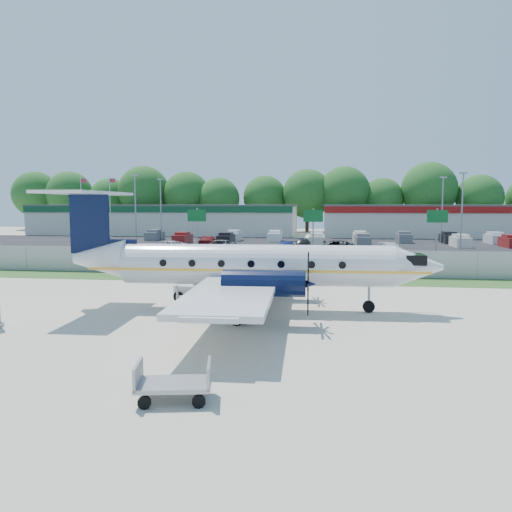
# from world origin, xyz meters

# --- Properties ---
(ground) EXTENTS (170.00, 170.00, 0.00)m
(ground) POSITION_xyz_m (0.00, 0.00, 0.00)
(ground) COLOR beige
(ground) RESTS_ON ground
(grass_verge) EXTENTS (170.00, 4.00, 0.02)m
(grass_verge) POSITION_xyz_m (0.00, 12.00, 0.01)
(grass_verge) COLOR #2D561E
(grass_verge) RESTS_ON ground
(access_road) EXTENTS (170.00, 8.00, 0.02)m
(access_road) POSITION_xyz_m (0.00, 19.00, 0.01)
(access_road) COLOR black
(access_road) RESTS_ON ground
(parking_lot) EXTENTS (170.00, 32.00, 0.02)m
(parking_lot) POSITION_xyz_m (0.00, 40.00, 0.01)
(parking_lot) COLOR black
(parking_lot) RESTS_ON ground
(perimeter_fence) EXTENTS (120.00, 0.06, 1.99)m
(perimeter_fence) POSITION_xyz_m (0.00, 14.00, 1.00)
(perimeter_fence) COLOR gray
(perimeter_fence) RESTS_ON ground
(building_west) EXTENTS (46.40, 12.40, 5.24)m
(building_west) POSITION_xyz_m (-24.00, 61.98, 2.63)
(building_west) COLOR beige
(building_west) RESTS_ON ground
(building_east) EXTENTS (44.40, 12.40, 5.24)m
(building_east) POSITION_xyz_m (26.00, 61.98, 2.63)
(building_east) COLOR beige
(building_east) RESTS_ON ground
(sign_left) EXTENTS (1.80, 0.26, 5.00)m
(sign_left) POSITION_xyz_m (-8.00, 22.91, 3.61)
(sign_left) COLOR gray
(sign_left) RESTS_ON ground
(sign_mid) EXTENTS (1.80, 0.26, 5.00)m
(sign_mid) POSITION_xyz_m (3.00, 22.91, 3.61)
(sign_mid) COLOR gray
(sign_mid) RESTS_ON ground
(sign_right) EXTENTS (1.80, 0.26, 5.00)m
(sign_right) POSITION_xyz_m (14.00, 22.91, 3.61)
(sign_right) COLOR gray
(sign_right) RESTS_ON ground
(flagpole_west) EXTENTS (1.06, 0.12, 10.00)m
(flagpole_west) POSITION_xyz_m (-35.92, 55.00, 5.64)
(flagpole_west) COLOR silver
(flagpole_west) RESTS_ON ground
(flagpole_east) EXTENTS (1.06, 0.12, 10.00)m
(flagpole_east) POSITION_xyz_m (-30.92, 55.00, 5.64)
(flagpole_east) COLOR silver
(flagpole_east) RESTS_ON ground
(light_pole_nw) EXTENTS (0.90, 0.35, 9.09)m
(light_pole_nw) POSITION_xyz_m (-20.00, 38.00, 5.23)
(light_pole_nw) COLOR gray
(light_pole_nw) RESTS_ON ground
(light_pole_ne) EXTENTS (0.90, 0.35, 9.09)m
(light_pole_ne) POSITION_xyz_m (20.00, 38.00, 5.23)
(light_pole_ne) COLOR gray
(light_pole_ne) RESTS_ON ground
(light_pole_sw) EXTENTS (0.90, 0.35, 9.09)m
(light_pole_sw) POSITION_xyz_m (-20.00, 48.00, 5.23)
(light_pole_sw) COLOR gray
(light_pole_sw) RESTS_ON ground
(light_pole_se) EXTENTS (0.90, 0.35, 9.09)m
(light_pole_se) POSITION_xyz_m (20.00, 48.00, 5.23)
(light_pole_se) COLOR gray
(light_pole_se) RESTS_ON ground
(tree_line) EXTENTS (112.00, 6.00, 14.00)m
(tree_line) POSITION_xyz_m (0.00, 74.00, 0.00)
(tree_line) COLOR #1B5218
(tree_line) RESTS_ON ground
(aircraft) EXTENTS (19.47, 19.22, 6.05)m
(aircraft) POSITION_xyz_m (0.22, 1.42, 2.34)
(aircraft) COLOR silver
(aircraft) RESTS_ON ground
(pushback_tug) EXTENTS (2.72, 2.23, 1.32)m
(pushback_tug) POSITION_xyz_m (-2.76, 3.48, 0.63)
(pushback_tug) COLOR silver
(pushback_tug) RESTS_ON ground
(baggage_cart_near) EXTENTS (2.36, 1.83, 1.09)m
(baggage_cart_near) POSITION_xyz_m (-2.59, 1.75, 0.51)
(baggage_cart_near) COLOR gray
(baggage_cart_near) RESTS_ON ground
(baggage_cart_far) EXTENTS (2.24, 1.59, 1.07)m
(baggage_cart_far) POSITION_xyz_m (-0.02, -10.54, 0.50)
(baggage_cart_far) COLOR gray
(baggage_cart_far) RESTS_ON ground
(cone_starboard_wing) EXTENTS (0.43, 0.43, 0.61)m
(cone_starboard_wing) POSITION_xyz_m (-0.19, 14.53, 0.29)
(cone_starboard_wing) COLOR #FF6708
(cone_starboard_wing) RESTS_ON ground
(road_car_west) EXTENTS (4.75, 2.31, 1.30)m
(road_car_west) POSITION_xyz_m (-22.33, 17.03, 0.00)
(road_car_west) COLOR beige
(road_car_west) RESTS_ON ground
(road_car_mid) EXTENTS (6.34, 3.26, 1.71)m
(road_car_mid) POSITION_xyz_m (7.84, 19.80, 0.00)
(road_car_mid) COLOR silver
(road_car_mid) RESTS_ON ground
(parked_car_a) EXTENTS (3.86, 5.46, 1.38)m
(parked_car_a) POSITION_xyz_m (-12.77, 28.80, 0.00)
(parked_car_a) COLOR silver
(parked_car_a) RESTS_ON ground
(parked_car_b) EXTENTS (2.91, 5.65, 1.52)m
(parked_car_b) POSITION_xyz_m (-7.09, 29.00, 0.00)
(parked_car_b) COLOR #595B5E
(parked_car_b) RESTS_ON ground
(parked_car_c) EXTENTS (2.23, 4.93, 1.40)m
(parked_car_c) POSITION_xyz_m (0.01, 28.79, 0.00)
(parked_car_c) COLOR navy
(parked_car_c) RESTS_ON ground
(parked_car_d) EXTENTS (4.31, 6.46, 1.65)m
(parked_car_d) POSITION_xyz_m (5.26, 28.19, 0.00)
(parked_car_d) COLOR black
(parked_car_d) RESTS_ON ground
(parked_car_e) EXTENTS (2.35, 4.92, 1.38)m
(parked_car_e) POSITION_xyz_m (10.85, 28.74, 0.00)
(parked_car_e) COLOR silver
(parked_car_e) RESTS_ON ground
(parked_car_f) EXTENTS (2.73, 5.55, 1.55)m
(parked_car_f) POSITION_xyz_m (-9.98, 35.54, 0.00)
(parked_car_f) COLOR maroon
(parked_car_f) RESTS_ON ground
(parked_car_g) EXTENTS (1.79, 4.41, 1.50)m
(parked_car_g) POSITION_xyz_m (1.61, 34.53, 0.00)
(parked_car_g) COLOR black
(parked_car_g) RESTS_ON ground
(far_parking_rows) EXTENTS (56.00, 10.00, 1.60)m
(far_parking_rows) POSITION_xyz_m (0.00, 45.00, 0.00)
(far_parking_rows) COLOR gray
(far_parking_rows) RESTS_ON ground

